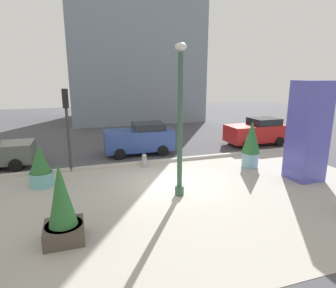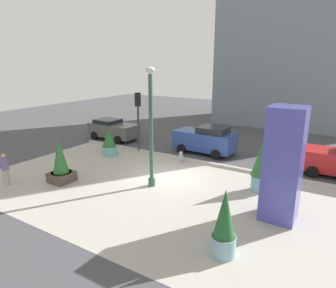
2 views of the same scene
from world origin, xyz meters
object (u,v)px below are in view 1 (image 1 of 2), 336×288
at_px(potted_plant_by_pillar, 62,209).
at_px(traffic_light_far_side, 67,116).
at_px(fire_hydrant, 144,161).
at_px(car_far_lane, 257,132).
at_px(lamp_post, 180,126).
at_px(car_intersection, 140,139).
at_px(potted_plant_near_left, 40,167).
at_px(art_pillar_blue, 308,131).
at_px(potted_plant_mid_plaza, 251,143).

distance_m(potted_plant_by_pillar, traffic_light_far_side, 6.73).
distance_m(fire_hydrant, car_far_lane, 9.02).
bearing_deg(potted_plant_by_pillar, car_far_lane, 34.31).
height_order(lamp_post, car_intersection, lamp_post).
distance_m(potted_plant_near_left, car_intersection, 6.52).
bearing_deg(car_far_lane, traffic_light_far_side, -170.68).
distance_m(lamp_post, potted_plant_near_left, 6.38).
height_order(potted_plant_near_left, traffic_light_far_side, traffic_light_far_side).
height_order(potted_plant_near_left, fire_hydrant, potted_plant_near_left).
height_order(art_pillar_blue, car_far_lane, art_pillar_blue).
height_order(lamp_post, art_pillar_blue, lamp_post).
bearing_deg(lamp_post, car_intersection, 91.10).
height_order(potted_plant_by_pillar, car_far_lane, potted_plant_by_pillar).
xyz_separation_m(lamp_post, potted_plant_near_left, (-5.38, 2.79, -1.99)).
xyz_separation_m(art_pillar_blue, car_far_lane, (1.95, 6.50, -1.34)).
distance_m(traffic_light_far_side, car_intersection, 4.96).
distance_m(potted_plant_mid_plaza, potted_plant_by_pillar, 10.10).
relative_size(potted_plant_by_pillar, traffic_light_far_side, 0.58).
bearing_deg(potted_plant_by_pillar, potted_plant_near_left, 102.19).
bearing_deg(potted_plant_mid_plaza, potted_plant_near_left, 177.07).
bearing_deg(potted_plant_near_left, fire_hydrant, 13.05).
height_order(lamp_post, fire_hydrant, lamp_post).
height_order(lamp_post, car_far_lane, lamp_post).
height_order(lamp_post, potted_plant_by_pillar, lamp_post).
xyz_separation_m(potted_plant_by_pillar, car_far_lane, (12.46, 8.50, -0.10)).
bearing_deg(potted_plant_by_pillar, car_intersection, 64.12).
xyz_separation_m(potted_plant_near_left, car_far_lane, (13.50, 3.69, 0.05)).
xyz_separation_m(fire_hydrant, car_far_lane, (8.63, 2.56, 0.55)).
height_order(art_pillar_blue, potted_plant_by_pillar, art_pillar_blue).
bearing_deg(car_intersection, art_pillar_blue, -46.66).
bearing_deg(potted_plant_near_left, car_intersection, 36.37).
relative_size(fire_hydrant, car_intersection, 0.18).
relative_size(potted_plant_mid_plaza, potted_plant_by_pillar, 1.04).
bearing_deg(potted_plant_near_left, traffic_light_far_side, 54.30).
bearing_deg(lamp_post, traffic_light_far_side, 133.08).
bearing_deg(potted_plant_by_pillar, traffic_light_far_side, 88.56).
relative_size(potted_plant_near_left, fire_hydrant, 2.50).
bearing_deg(traffic_light_far_side, potted_plant_by_pillar, -91.44).
bearing_deg(car_intersection, potted_plant_mid_plaza, -41.66).
bearing_deg(potted_plant_near_left, potted_plant_by_pillar, -77.81).
relative_size(potted_plant_mid_plaza, traffic_light_far_side, 0.60).
xyz_separation_m(fire_hydrant, traffic_light_far_side, (-3.67, 0.54, 2.44)).
xyz_separation_m(art_pillar_blue, traffic_light_far_side, (-10.34, 4.48, 0.55)).
bearing_deg(potted_plant_near_left, potted_plant_mid_plaza, -2.93).
bearing_deg(car_intersection, traffic_light_far_side, -151.56).
bearing_deg(fire_hydrant, car_intersection, 82.13).
distance_m(lamp_post, fire_hydrant, 4.67).
height_order(traffic_light_far_side, car_intersection, traffic_light_far_side).
xyz_separation_m(fire_hydrant, car_intersection, (0.38, 2.74, 0.59)).
relative_size(potted_plant_near_left, car_far_lane, 0.45).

